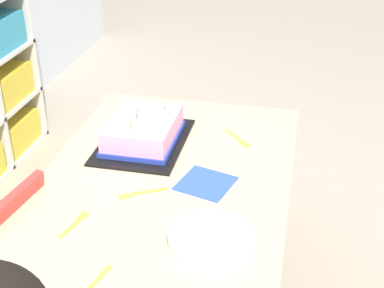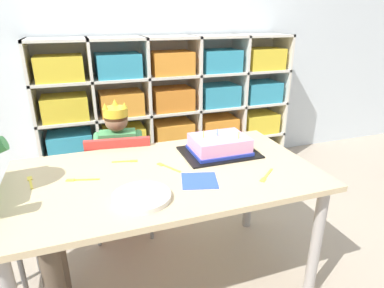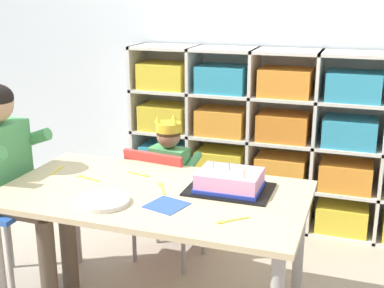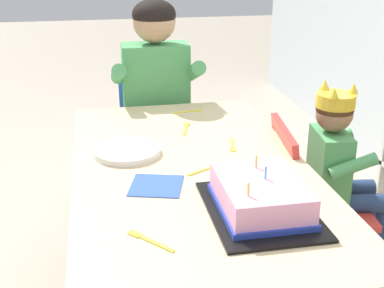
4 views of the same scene
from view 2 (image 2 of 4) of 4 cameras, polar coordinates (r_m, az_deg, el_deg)
ground at (r=1.87m, az=-4.03°, el=-22.81°), size 16.00×16.00×0.00m
classroom_back_wall at (r=2.76m, az=-13.61°, el=22.17°), size 6.49×0.10×2.73m
storage_cubby_shelf at (r=2.73m, az=-3.00°, el=5.74°), size 2.05×0.31×1.16m
activity_table at (r=1.53m, az=-4.58°, el=-7.48°), size 1.37×0.75×0.64m
classroom_chair_blue at (r=1.99m, az=-12.24°, el=-5.57°), size 0.41×0.39×0.69m
child_with_crown at (r=2.05m, az=-12.56°, el=-1.13°), size 0.32×0.32×0.85m
birthday_cake_on_tray at (r=1.68m, az=4.74°, el=-0.35°), size 0.38×0.28×0.13m
paper_plate_stack at (r=1.29m, az=-8.73°, el=-9.07°), size 0.23×0.23×0.02m
paper_napkin_square at (r=1.41m, az=1.29°, el=-6.37°), size 0.19×0.19×0.00m
fork_near_cake_tray at (r=1.54m, az=-4.22°, el=-3.97°), size 0.08×0.13×0.00m
fork_by_napkin at (r=1.56m, az=-26.26°, el=-5.88°), size 0.04×0.12×0.00m
fork_near_child_seat at (r=1.62m, az=-11.28°, el=-2.96°), size 0.12×0.04×0.00m
fork_scattered_mid_table at (r=1.49m, az=12.75°, el=-5.42°), size 0.12×0.10×0.00m
fork_at_table_front_edge at (r=1.50m, az=-18.81°, el=-5.90°), size 0.14×0.05×0.00m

